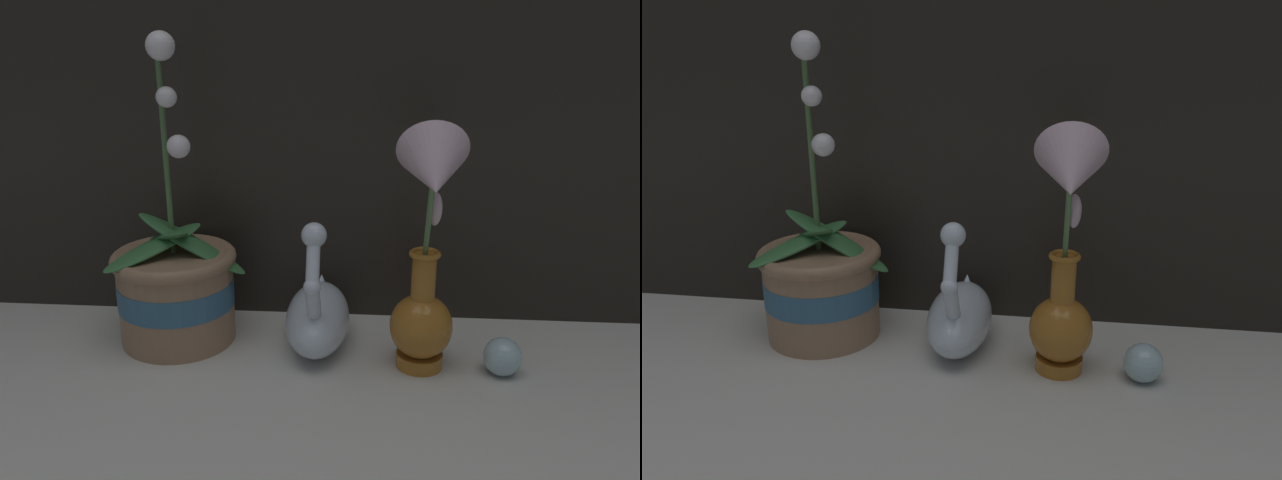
{
  "view_description": "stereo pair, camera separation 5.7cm",
  "coord_description": "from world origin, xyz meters",
  "views": [
    {
      "loc": [
        0.06,
        -0.72,
        0.45
      ],
      "look_at": [
        -0.01,
        0.11,
        0.16
      ],
      "focal_mm": 35.0,
      "sensor_mm": 36.0,
      "label": 1
    },
    {
      "loc": [
        0.11,
        -0.71,
        0.45
      ],
      "look_at": [
        -0.01,
        0.11,
        0.16
      ],
      "focal_mm": 35.0,
      "sensor_mm": 36.0,
      "label": 2
    }
  ],
  "objects": [
    {
      "name": "blue_vase",
      "position": [
        0.14,
        0.04,
        0.16
      ],
      "size": [
        0.09,
        0.15,
        0.35
      ],
      "color": "#B26B23",
      "rests_on": "ground_plane"
    },
    {
      "name": "ground_plane",
      "position": [
        0.0,
        0.0,
        0.0
      ],
      "size": [
        2.8,
        2.8,
        0.0
      ],
      "primitive_type": "plane",
      "color": "beige"
    },
    {
      "name": "orchid_potted_plant",
      "position": [
        -0.22,
        0.12,
        0.09
      ],
      "size": [
        0.2,
        0.2,
        0.44
      ],
      "color": "#9E7556",
      "rests_on": "ground_plane"
    },
    {
      "name": "glass_sphere",
      "position": [
        0.25,
        0.04,
        0.03
      ],
      "size": [
        0.05,
        0.05,
        0.05
      ],
      "color": "silver",
      "rests_on": "ground_plane"
    },
    {
      "name": "swan_figurine",
      "position": [
        -0.01,
        0.11,
        0.05
      ],
      "size": [
        0.09,
        0.2,
        0.21
      ],
      "color": "silver",
      "rests_on": "ground_plane"
    }
  ]
}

